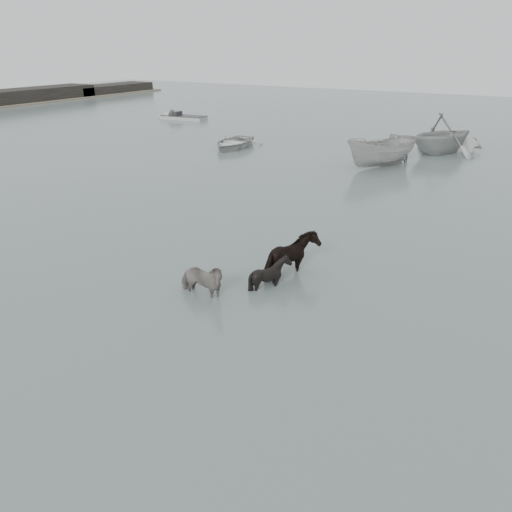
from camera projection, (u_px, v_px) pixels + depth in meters
name	position (u px, v px, depth m)	size (l,w,h in m)	color
ground	(201.00, 288.00, 15.42)	(140.00, 140.00, 0.00)	slate
pony_pinto	(201.00, 274.00, 14.69)	(0.77, 1.69, 1.42)	black
pony_dark	(293.00, 252.00, 15.93)	(1.67, 1.43, 1.68)	black
pony_black	(270.00, 266.00, 15.32)	(1.08, 1.21, 1.33)	black
rowboat_lead	(233.00, 141.00, 35.93)	(3.33, 4.66, 0.97)	beige
rowboat_trail	(443.00, 132.00, 33.65)	(4.65, 5.39, 2.84)	#9EA09E
boat_small	(382.00, 150.00, 30.12)	(1.94, 5.17, 2.00)	#A4A39F
skiff_outer	(184.00, 116.00, 49.14)	(6.20, 1.60, 0.75)	#AEADA9
skiff_mid	(466.00, 142.00, 36.01)	(5.51, 1.60, 0.75)	#969896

